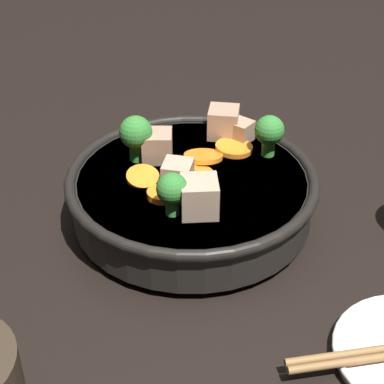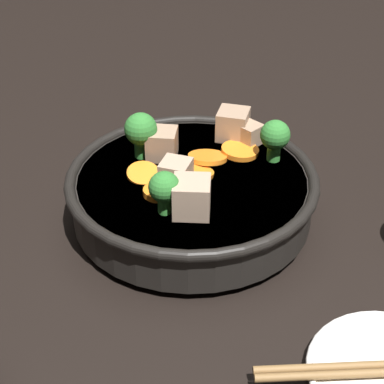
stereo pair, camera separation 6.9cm
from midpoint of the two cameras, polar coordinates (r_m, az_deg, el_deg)
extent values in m
plane|color=black|center=(0.71, -2.77, -2.60)|extent=(3.00, 3.00, 0.00)
cylinder|color=black|center=(0.71, -2.79, -2.28)|extent=(0.14, 0.14, 0.01)
cylinder|color=black|center=(0.69, -2.85, -0.41)|extent=(0.26, 0.26, 0.05)
torus|color=black|center=(0.68, -2.90, 1.19)|extent=(0.27, 0.27, 0.01)
cylinder|color=brown|center=(0.69, -2.87, 0.30)|extent=(0.24, 0.24, 0.03)
cylinder|color=orange|center=(0.73, 1.04, 3.86)|extent=(0.05, 0.05, 0.01)
cylinder|color=orange|center=(0.68, -7.30, 1.22)|extent=(0.05, 0.05, 0.01)
cylinder|color=orange|center=(0.71, -1.77, 3.09)|extent=(0.06, 0.06, 0.01)
cylinder|color=orange|center=(0.65, -5.49, -0.38)|extent=(0.04, 0.04, 0.01)
cylinder|color=orange|center=(0.68, -2.31, 1.62)|extent=(0.04, 0.04, 0.01)
cylinder|color=green|center=(0.62, -4.92, -1.34)|extent=(0.01, 0.01, 0.02)
sphere|color=#2D752D|center=(0.61, -5.01, 0.20)|extent=(0.03, 0.03, 0.03)
cylinder|color=green|center=(0.72, 4.06, 3.92)|extent=(0.01, 0.01, 0.02)
sphere|color=#2D752D|center=(0.70, 4.13, 5.42)|extent=(0.03, 0.03, 0.03)
cylinder|color=green|center=(0.71, -7.71, 3.55)|extent=(0.02, 0.02, 0.02)
sphere|color=#2D752D|center=(0.70, -7.86, 5.21)|extent=(0.04, 0.04, 0.04)
cube|color=#9E7F66|center=(0.75, 0.17, 6.14)|extent=(0.05, 0.05, 0.03)
cube|color=#9E7F66|center=(0.71, -5.91, 4.02)|extent=(0.05, 0.05, 0.03)
cube|color=tan|center=(0.62, -2.52, -0.52)|extent=(0.05, 0.05, 0.04)
cube|color=tan|center=(0.66, -3.99, 1.28)|extent=(0.04, 0.04, 0.03)
cube|color=#9E7F66|center=(0.74, 1.73, 5.37)|extent=(0.02, 0.02, 0.02)
camera|label=1|loc=(0.03, -92.86, -1.97)|focal=60.00mm
camera|label=2|loc=(0.03, 87.14, 1.97)|focal=60.00mm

